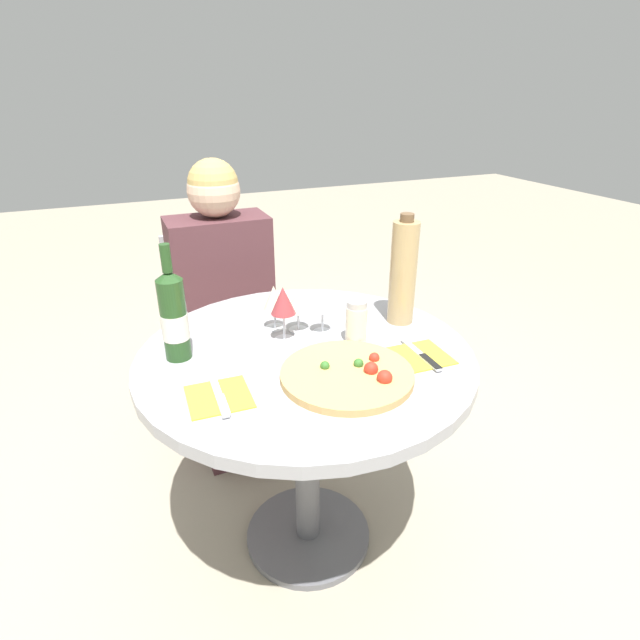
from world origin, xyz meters
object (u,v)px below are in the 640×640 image
object	(u,v)px
chair_behind_diner	(224,335)
pizza_large	(348,374)
seated_diner	(229,324)
wine_bottle	(174,316)
dining_table	(306,389)
tall_carafe	(403,272)

from	to	relation	value
chair_behind_diner	pizza_large	bearing A→B (deg)	96.77
seated_diner	wine_bottle	bearing A→B (deg)	65.10
dining_table	chair_behind_diner	xyz separation A→B (m)	(-0.07, 0.82, -0.19)
seated_diner	tall_carafe	bearing A→B (deg)	124.75
chair_behind_diner	wine_bottle	world-z (taller)	wine_bottle
dining_table	chair_behind_diner	distance (m)	0.84
dining_table	tall_carafe	world-z (taller)	tall_carafe
seated_diner	dining_table	bearing A→B (deg)	95.93
dining_table	chair_behind_diner	world-z (taller)	chair_behind_diner
pizza_large	tall_carafe	xyz separation A→B (m)	(0.30, 0.25, 0.15)
dining_table	wine_bottle	bearing A→B (deg)	162.48
chair_behind_diner	tall_carafe	distance (m)	0.98
dining_table	tall_carafe	bearing A→B (deg)	11.14
dining_table	seated_diner	distance (m)	0.68
wine_bottle	seated_diner	bearing A→B (deg)	65.10
seated_diner	tall_carafe	world-z (taller)	seated_diner
seated_diner	pizza_large	bearing A→B (deg)	97.87
dining_table	tall_carafe	xyz separation A→B (m)	(0.35, 0.07, 0.29)
chair_behind_diner	wine_bottle	size ratio (longest dim) A/B	2.63
tall_carafe	wine_bottle	bearing A→B (deg)	176.95
dining_table	pizza_large	bearing A→B (deg)	-74.90
chair_behind_diner	seated_diner	size ratio (longest dim) A/B	0.72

